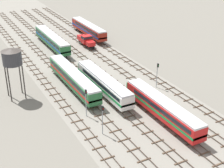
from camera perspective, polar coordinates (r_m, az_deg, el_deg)
The scene contains 18 objects.
ground_plane at distance 88.00m, azimuth -5.92°, elevation 3.88°, with size 480.00×480.00×0.00m, color slate.
ballast_bed at distance 88.00m, azimuth -5.92°, elevation 3.88°, with size 27.00×176.00×0.01m, color gray.
track_far_left at distance 85.58m, azimuth -13.31°, elevation 2.77°, with size 2.40×126.00×0.29m.
track_left at distance 86.71m, azimuth -10.39°, elevation 3.35°, with size 2.40×126.00×0.29m.
track_centre_left at distance 88.06m, azimuth -7.56°, elevation 3.90°, with size 2.40×126.00×0.29m.
track_centre at distance 89.62m, azimuth -4.81°, elevation 4.43°, with size 2.40×126.00×0.29m.
track_centre_right at distance 91.39m, azimuth -2.16°, elevation 4.92°, with size 2.40×126.00×0.29m.
track_right at distance 93.36m, azimuth 0.39°, elevation 5.39°, with size 2.40×126.00×0.29m.
diesel_railcar_centre_nearest at distance 60.74m, azimuth 8.57°, elevation -3.96°, with size 2.96×20.50×3.80m.
diesel_railcar_centre_left_near at distance 69.35m, azimuth -1.42°, elevation 0.23°, with size 2.96×20.50×3.80m.
passenger_coach_left_mid at distance 72.05m, azimuth -6.58°, elevation 1.08°, with size 2.96×22.00×3.80m.
shunter_loco_centre_right_midfar at distance 98.15m, azimuth -4.40°, elevation 7.48°, with size 2.74×8.46×3.10m.
passenger_coach_centre_left_far at distance 97.80m, azimuth -10.16°, elevation 7.46°, with size 2.96×22.00×3.80m.
diesel_railcar_right_farther at distance 107.15m, azimuth -4.00°, elevation 9.37°, with size 2.96×20.50×3.80m.
water_tower at distance 68.50m, azimuth -16.62°, elevation 4.35°, with size 3.98×3.98×10.51m.
signal_post_nearest at distance 55.67m, azimuth -1.62°, elevation -5.48°, with size 0.28×0.47×5.56m.
signal_post_near at distance 72.36m, azimuth 7.68°, elevation 1.99°, with size 0.28×0.47×5.71m.
signal_post_mid at distance 60.98m, azimuth -4.44°, elevation -2.60°, with size 0.28×0.47×5.59m.
Camera 1 is at (-30.24, -20.15, 32.09)m, focal length 53.90 mm.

